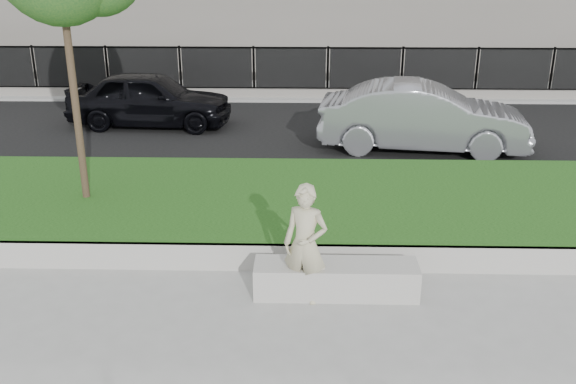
{
  "coord_description": "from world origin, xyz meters",
  "views": [
    {
      "loc": [
        0.9,
        -7.09,
        4.29
      ],
      "look_at": [
        0.69,
        1.2,
        1.14
      ],
      "focal_mm": 40.0,
      "sensor_mm": 36.0,
      "label": 1
    }
  ],
  "objects_px": {
    "stone_bench": "(336,279)",
    "car_silver": "(423,117)",
    "man": "(305,244)",
    "book": "(314,266)",
    "car_dark": "(150,99)"
  },
  "relations": [
    {
      "from": "stone_bench",
      "to": "man",
      "type": "xyz_separation_m",
      "value": [
        -0.41,
        -0.15,
        0.57
      ]
    },
    {
      "from": "stone_bench",
      "to": "car_silver",
      "type": "bearing_deg",
      "value": 71.16
    },
    {
      "from": "stone_bench",
      "to": "man",
      "type": "relative_size",
      "value": 1.36
    },
    {
      "from": "stone_bench",
      "to": "man",
      "type": "bearing_deg",
      "value": -159.73
    },
    {
      "from": "stone_bench",
      "to": "car_dark",
      "type": "distance_m",
      "value": 9.47
    },
    {
      "from": "stone_bench",
      "to": "car_silver",
      "type": "distance_m",
      "value": 6.85
    },
    {
      "from": "stone_bench",
      "to": "car_silver",
      "type": "height_order",
      "value": "car_silver"
    },
    {
      "from": "man",
      "to": "book",
      "type": "bearing_deg",
      "value": 45.55
    },
    {
      "from": "man",
      "to": "book",
      "type": "height_order",
      "value": "man"
    },
    {
      "from": "stone_bench",
      "to": "car_dark",
      "type": "xyz_separation_m",
      "value": [
        -4.34,
        8.4,
        0.52
      ]
    },
    {
      "from": "book",
      "to": "car_silver",
      "type": "relative_size",
      "value": 0.05
    },
    {
      "from": "car_dark",
      "to": "car_silver",
      "type": "height_order",
      "value": "car_silver"
    },
    {
      "from": "book",
      "to": "man",
      "type": "bearing_deg",
      "value": -166.07
    },
    {
      "from": "stone_bench",
      "to": "book",
      "type": "relative_size",
      "value": 8.99
    },
    {
      "from": "stone_bench",
      "to": "book",
      "type": "distance_m",
      "value": 0.38
    }
  ]
}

